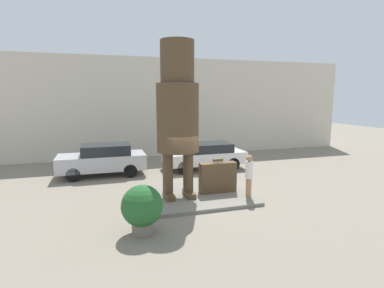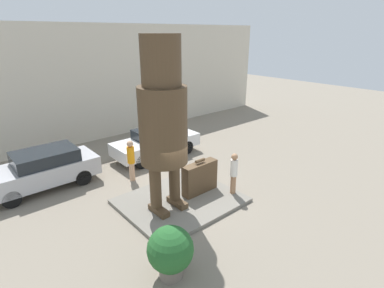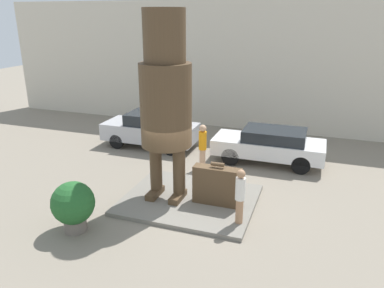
% 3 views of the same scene
% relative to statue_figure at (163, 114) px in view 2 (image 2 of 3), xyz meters
% --- Properties ---
extents(ground_plane, '(60.00, 60.00, 0.00)m').
position_rel_statue_figure_xyz_m(ground_plane, '(0.72, 0.08, -3.49)').
color(ground_plane, gray).
extents(pedestal, '(4.13, 3.43, 0.13)m').
position_rel_statue_figure_xyz_m(pedestal, '(0.72, 0.08, -3.43)').
color(pedestal, slate).
rests_on(pedestal, ground_plane).
extents(building_backdrop, '(28.00, 0.60, 6.38)m').
position_rel_statue_figure_xyz_m(building_backdrop, '(0.72, 8.91, -0.30)').
color(building_backdrop, beige).
rests_on(building_backdrop, ground_plane).
extents(statue_figure, '(1.56, 1.56, 5.75)m').
position_rel_statue_figure_xyz_m(statue_figure, '(0.00, 0.00, 0.00)').
color(statue_figure, '#4C3823').
rests_on(statue_figure, pedestal).
extents(giant_suitcase, '(1.48, 0.40, 1.37)m').
position_rel_statue_figure_xyz_m(giant_suitcase, '(1.63, 0.03, -2.76)').
color(giant_suitcase, '#4C3823').
rests_on(giant_suitcase, pedestal).
extents(tourist, '(0.28, 0.28, 1.62)m').
position_rel_statue_figure_xyz_m(tourist, '(2.53, -0.86, -2.48)').
color(tourist, '#A87A56').
rests_on(tourist, pedestal).
extents(parked_car_silver, '(4.20, 1.75, 1.56)m').
position_rel_statue_figure_xyz_m(parked_car_silver, '(-2.70, 4.53, -2.66)').
color(parked_car_silver, '#B7B7BC').
rests_on(parked_car_silver, ground_plane).
extents(parked_car_white, '(4.37, 1.73, 1.41)m').
position_rel_statue_figure_xyz_m(parked_car_white, '(2.62, 4.30, -2.72)').
color(parked_car_white, silver).
rests_on(parked_car_white, ground_plane).
extents(planter_pot, '(1.18, 1.18, 1.44)m').
position_rel_statue_figure_xyz_m(planter_pot, '(-1.71, -2.56, -2.69)').
color(planter_pot, '#70665B').
rests_on(planter_pot, ground_plane).
extents(worker_hivis, '(0.30, 0.30, 1.78)m').
position_rel_statue_figure_xyz_m(worker_hivis, '(0.28, 2.79, -2.52)').
color(worker_hivis, tan).
rests_on(worker_hivis, ground_plane).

